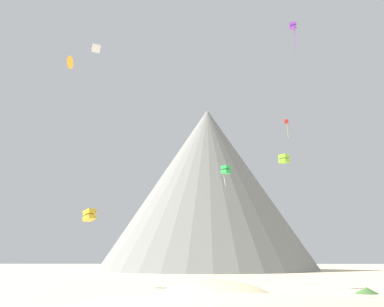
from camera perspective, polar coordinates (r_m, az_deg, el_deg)
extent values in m
ellipsoid|color=beige|center=(53.77, 2.60, -15.86)|extent=(14.68, 26.95, 3.58)
cone|color=#477238|center=(50.50, 12.45, -15.59)|extent=(3.44, 3.44, 0.58)
cone|color=#477238|center=(62.40, 18.95, -14.30)|extent=(3.61, 3.61, 0.74)
cone|color=gray|center=(147.14, 1.77, -3.84)|extent=(81.38, 81.38, 46.44)
cone|color=gray|center=(139.45, 5.98, -8.79)|extent=(37.53, 37.53, 20.22)
cone|color=gray|center=(152.73, 4.77, -7.78)|extent=(42.63, 42.63, 26.78)
cone|color=orange|center=(89.89, -13.42, 9.90)|extent=(2.09, 2.26, 2.20)
cube|color=#8CD133|center=(82.20, 10.26, -0.84)|extent=(1.88, 1.87, 0.63)
cube|color=#8CD133|center=(82.33, 10.25, -0.34)|extent=(1.88, 1.87, 0.63)
cube|color=gold|center=(71.48, -11.41, -7.09)|extent=(1.98, 1.95, 0.98)
cube|color=gold|center=(71.54, -11.38, -6.44)|extent=(1.98, 1.95, 0.98)
cube|color=green|center=(70.39, 3.84, -2.07)|extent=(1.52, 1.52, 0.51)
cube|color=green|center=(70.49, 3.83, -1.58)|extent=(1.52, 1.52, 0.51)
cylinder|color=white|center=(70.22, 3.66, -2.95)|extent=(0.32, 0.18, 1.69)
cube|color=red|center=(98.90, 10.49, 3.44)|extent=(0.80, 0.86, 0.57)
cube|color=red|center=(99.01, 10.48, 3.69)|extent=(0.80, 0.86, 0.57)
cylinder|color=yellow|center=(98.56, 10.65, 2.57)|extent=(0.33, 0.22, 2.76)
cube|color=white|center=(61.81, -10.68, 11.49)|extent=(1.07, 0.66, 1.00)
cube|color=purple|center=(83.75, 11.23, 13.64)|extent=(1.24, 1.26, 0.52)
cube|color=purple|center=(84.02, 11.21, 14.03)|extent=(1.24, 1.26, 0.52)
cylinder|color=purple|center=(82.90, 11.37, 12.29)|extent=(0.37, 0.50, 3.88)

